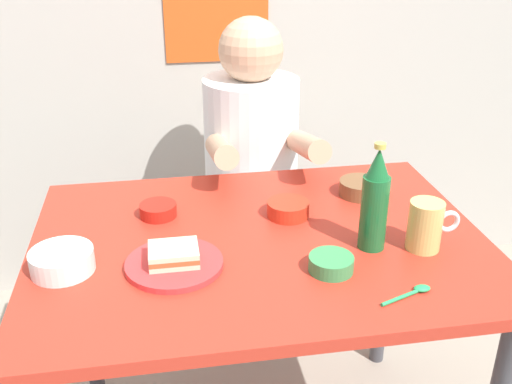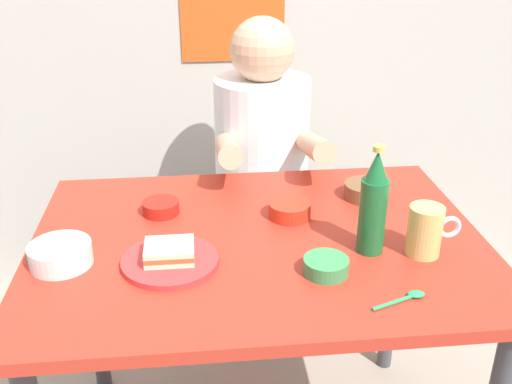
# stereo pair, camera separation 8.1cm
# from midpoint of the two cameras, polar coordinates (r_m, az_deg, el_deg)

# --- Properties ---
(dining_table) EXTENTS (1.10, 0.80, 0.74)m
(dining_table) POSITION_cam_midpoint_polar(r_m,az_deg,el_deg) (1.49, -1.25, -7.57)
(dining_table) COLOR #B72D1E
(dining_table) RESTS_ON ground
(stool) EXTENTS (0.34, 0.34, 0.45)m
(stool) POSITION_cam_midpoint_polar(r_m,az_deg,el_deg) (2.19, -1.50, -5.09)
(stool) COLOR #4C4C51
(stool) RESTS_ON ground
(person_seated) EXTENTS (0.33, 0.56, 0.72)m
(person_seated) POSITION_cam_midpoint_polar(r_m,az_deg,el_deg) (2.00, -1.59, 5.10)
(person_seated) COLOR white
(person_seated) RESTS_ON stool
(plate_orange) EXTENTS (0.22, 0.22, 0.01)m
(plate_orange) POSITION_cam_midpoint_polar(r_m,az_deg,el_deg) (1.35, -9.64, -6.90)
(plate_orange) COLOR red
(plate_orange) RESTS_ON dining_table
(sandwich) EXTENTS (0.11, 0.09, 0.04)m
(sandwich) POSITION_cam_midpoint_polar(r_m,az_deg,el_deg) (1.33, -9.72, -5.99)
(sandwich) COLOR beige
(sandwich) RESTS_ON plate_orange
(beer_mug) EXTENTS (0.13, 0.08, 0.12)m
(beer_mug) POSITION_cam_midpoint_polar(r_m,az_deg,el_deg) (1.42, 14.55, -3.17)
(beer_mug) COLOR #D1BC66
(beer_mug) RESTS_ON dining_table
(beer_bottle) EXTENTS (0.06, 0.06, 0.26)m
(beer_bottle) POSITION_cam_midpoint_polar(r_m,az_deg,el_deg) (1.37, 9.76, -0.96)
(beer_bottle) COLOR #19602D
(beer_bottle) RESTS_ON dining_table
(rice_bowl_white) EXTENTS (0.14, 0.14, 0.05)m
(rice_bowl_white) POSITION_cam_midpoint_polar(r_m,az_deg,el_deg) (1.38, -19.89, -6.22)
(rice_bowl_white) COLOR silver
(rice_bowl_white) RESTS_ON dining_table
(condiment_bowl_brown) EXTENTS (0.12, 0.12, 0.04)m
(condiment_bowl_brown) POSITION_cam_midpoint_polar(r_m,az_deg,el_deg) (1.67, 8.72, 0.45)
(condiment_bowl_brown) COLOR brown
(condiment_bowl_brown) RESTS_ON dining_table
(sambal_bowl_red) EXTENTS (0.10, 0.10, 0.03)m
(sambal_bowl_red) POSITION_cam_midpoint_polar(r_m,az_deg,el_deg) (1.56, -10.93, -1.70)
(sambal_bowl_red) COLOR #B21E14
(sambal_bowl_red) RESTS_ON dining_table
(sauce_bowl_chili) EXTENTS (0.11, 0.11, 0.04)m
(sauce_bowl_chili) POSITION_cam_midpoint_polar(r_m,az_deg,el_deg) (1.53, 1.61, -1.60)
(sauce_bowl_chili) COLOR red
(sauce_bowl_chili) RESTS_ON dining_table
(dip_bowl_green) EXTENTS (0.10, 0.10, 0.03)m
(dip_bowl_green) POSITION_cam_midpoint_polar(r_m,az_deg,el_deg) (1.31, 5.51, -6.87)
(dip_bowl_green) COLOR #388C4C
(dip_bowl_green) RESTS_ON dining_table
(spoon) EXTENTS (0.12, 0.05, 0.01)m
(spoon) POSITION_cam_midpoint_polar(r_m,az_deg,el_deg) (1.27, 13.27, -9.40)
(spoon) COLOR #26A559
(spoon) RESTS_ON dining_table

